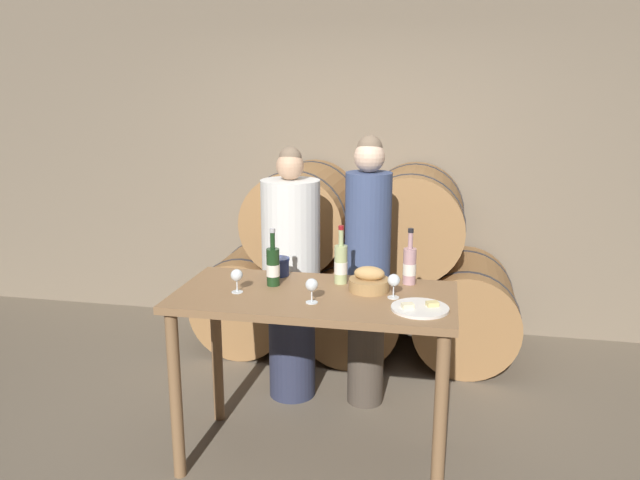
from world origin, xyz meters
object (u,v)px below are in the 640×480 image
Objects in this scene: person_right at (367,269)px; wine_bottle_rose at (410,265)px; wine_bottle_white at (341,264)px; cheese_plate at (420,308)px; wine_glass_center at (394,281)px; blue_crock at (279,266)px; person_left at (291,275)px; tasting_table at (315,320)px; wine_bottle_red at (273,266)px; bread_basket at (369,281)px; wine_glass_left at (312,286)px; wine_glass_far_left at (237,276)px.

wine_bottle_rose is (0.28, -0.44, 0.16)m from person_right.
cheese_plate is (0.44, -0.34, -0.10)m from wine_bottle_white.
wine_bottle_rose reaches higher than wine_glass_center.
person_right is 0.54m from wine_bottle_rose.
blue_crock is 0.90m from cheese_plate.
person_left is at bearing -179.98° from person_right.
person_left is (-0.30, 0.70, 0.02)m from tasting_table.
wine_bottle_red is 0.37m from wine_bottle_white.
tasting_table is 0.58m from cheese_plate.
wine_glass_center is (0.65, -0.08, -0.02)m from wine_bottle_red.
wine_glass_center is (0.22, -0.68, 0.15)m from person_right.
tasting_table is 0.84× the size of person_right.
bread_basket is at bearing -30.33° from wine_bottle_white.
wine_bottle_rose is 0.26m from wine_glass_center.
cheese_plate is at bearing -37.37° from wine_bottle_white.
wine_glass_left is at bearing -69.42° from person_left.
wine_bottle_red is 1.13× the size of cheese_plate.
wine_glass_center reaches higher than cheese_plate.
wine_bottle_rose is 1.44× the size of bread_basket.
bread_basket is (0.57, -0.59, 0.18)m from person_left.
cheese_plate is at bearing -41.10° from bread_basket.
cheese_plate is (0.80, -0.41, -0.05)m from blue_crock.
blue_crock is (0.04, -0.43, 0.19)m from person_left.
person_right is 5.59× the size of wine_bottle_rose.
person_left is 0.84m from bread_basket.
wine_glass_left is 1.00× the size of wine_glass_center.
tasting_table is at bearing -116.88° from wine_bottle_white.
wine_bottle_rose reaches higher than tasting_table.
bread_basket is at bearing 21.26° from tasting_table.
cheese_plate is (0.54, -0.13, 0.16)m from tasting_table.
tasting_table is 0.27m from wine_glass_left.
tasting_table is at bearing -104.93° from person_right.
tasting_table is at bearing -150.53° from wine_bottle_rose.
person_left is at bearing 95.06° from wine_bottle_red.
bread_basket is 1.71× the size of wine_glass_far_left.
person_right reaches higher than wine_glass_center.
blue_crock is at bearing 153.10° from cheese_plate.
person_left is at bearing 129.00° from wine_bottle_white.
blue_crock is 0.55× the size of bread_basket.
wine_glass_left is 0.42m from wine_glass_center.
cheese_plate is at bearing -16.07° from wine_bottle_red.
wine_glass_left is at bearing -136.05° from bread_basket.
wine_glass_center is at bearing 21.64° from wine_glass_left.
wine_bottle_rose is at bearing 20.59° from wine_glass_far_left.
blue_crock is 0.95× the size of wine_glass_left.
person_right is at bearing 113.19° from cheese_plate.
person_right is 5.37× the size of wine_bottle_white.
wine_bottle_white is at bearing 147.99° from wine_glass_center.
wine_glass_center reaches higher than blue_crock.
tasting_table is 0.35m from bread_basket.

